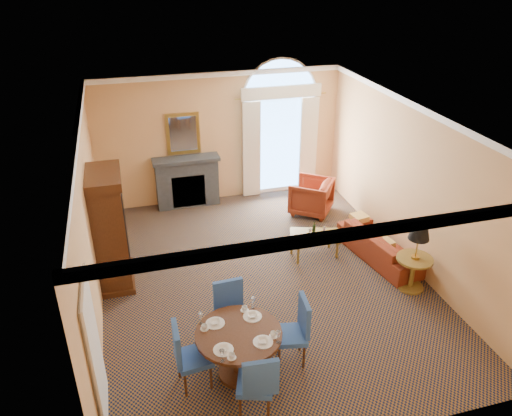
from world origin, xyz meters
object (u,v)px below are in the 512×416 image
object	(u,v)px
armoire	(110,231)
armchair	(311,196)
sofa	(381,245)
dining_table	(239,344)
side_table	(416,250)
coffee_table	(315,236)

from	to	relation	value
armoire	armchair	bearing A→B (deg)	19.40
sofa	armchair	bearing A→B (deg)	6.04
dining_table	side_table	xyz separation A→B (m)	(3.62, 1.22, 0.24)
armoire	sofa	bearing A→B (deg)	-7.04
armchair	coffee_table	bearing A→B (deg)	18.28
armoire	sofa	size ratio (longest dim) A/B	1.09
armoire	armchair	world-z (taller)	armoire
armoire	coffee_table	bearing A→B (deg)	-3.10
dining_table	coffee_table	distance (m)	3.57
sofa	side_table	world-z (taller)	side_table
coffee_table	sofa	bearing A→B (deg)	-1.19
armoire	dining_table	xyz separation A→B (m)	(1.70, -2.96, -0.50)
dining_table	armchair	xyz separation A→B (m)	(2.90, 4.59, -0.17)
armchair	coffee_table	world-z (taller)	armchair
coffee_table	side_table	distance (m)	2.07
dining_table	coffee_table	xyz separation A→B (m)	(2.28, 2.75, -0.12)
armoire	side_table	distance (m)	5.60
armoire	coffee_table	distance (m)	4.03
dining_table	side_table	bearing A→B (deg)	18.66
dining_table	coffee_table	world-z (taller)	dining_table
armchair	side_table	size ratio (longest dim) A/B	0.71
dining_table	armchair	bearing A→B (deg)	57.65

